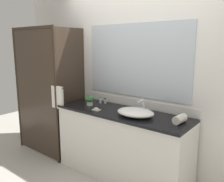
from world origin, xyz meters
TOP-DOWN VIEW (x-y plane):
  - ground_plane at (0.00, 0.00)m, footprint 8.00×8.00m
  - wall_back_with_mirror at (0.00, 0.34)m, footprint 4.40×0.06m
  - vanity_cabinet at (0.00, 0.01)m, footprint 1.80×0.58m
  - shower_enclosure at (-1.28, -0.19)m, footprint 1.20×0.59m
  - sink_basin at (0.24, -0.04)m, footprint 0.47×0.35m
  - faucet at (0.24, 0.13)m, footprint 0.17×0.15m
  - potted_plant at (-0.53, -0.02)m, footprint 0.12×0.12m
  - soap_dish at (-0.29, -0.15)m, footprint 0.10×0.07m
  - amenity_bottle_body_wash at (-0.50, 0.17)m, footprint 0.03×0.03m
  - amenity_bottle_conditioner at (-0.44, 0.21)m, footprint 0.03×0.03m
  - rolled_towel_near_edge at (0.76, 0.04)m, footprint 0.11×0.19m

SIDE VIEW (x-z plane):
  - ground_plane at x=0.00m, z-range 0.00..0.00m
  - vanity_cabinet at x=0.00m, z-range 0.00..0.90m
  - soap_dish at x=-0.29m, z-range 0.90..0.93m
  - amenity_bottle_conditioner at x=-0.44m, z-range 0.90..0.97m
  - amenity_bottle_body_wash at x=-0.50m, z-range 0.90..0.98m
  - sink_basin at x=0.24m, z-range 0.90..0.99m
  - rolled_towel_near_edge at x=0.76m, z-range 0.90..0.99m
  - faucet at x=0.24m, z-range 0.87..1.04m
  - potted_plant at x=-0.53m, z-range 0.91..1.05m
  - shower_enclosure at x=-1.28m, z-range 0.03..2.03m
  - wall_back_with_mirror at x=0.00m, z-range 0.01..2.61m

